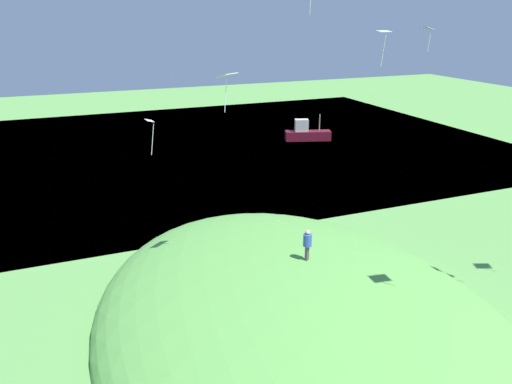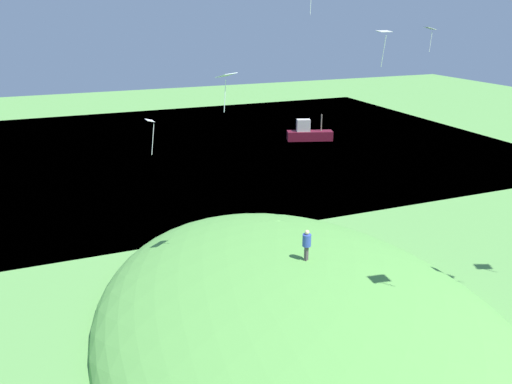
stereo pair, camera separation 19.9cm
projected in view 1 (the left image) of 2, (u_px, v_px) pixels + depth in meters
ground_plane at (269, 267)px, 31.77m from camera, size 160.00×160.00×0.00m
lake_water at (162, 151)px, 58.82m from camera, size 50.76×80.00×0.40m
grass_hill at (300, 330)px, 25.47m from camera, size 28.39×20.18×6.28m
boat_on_lake at (307, 133)px, 62.82m from camera, size 3.17×5.78×3.24m
person_watching_kites at (307, 241)px, 25.61m from camera, size 0.61×0.61×1.68m
kite_0 at (384, 34)px, 27.62m from camera, size 0.58×0.75×1.93m
kite_1 at (150, 125)px, 30.88m from camera, size 0.70×0.51×2.16m
kite_5 at (227, 77)px, 23.89m from camera, size 1.04×1.14×1.90m
kite_6 at (429, 29)px, 39.14m from camera, size 1.17×0.97×1.87m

